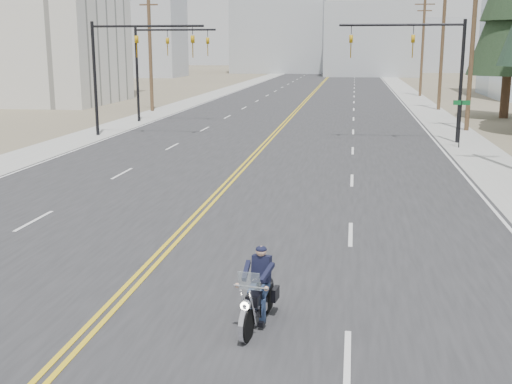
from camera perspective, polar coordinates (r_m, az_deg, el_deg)
The scene contains 17 objects.
road at distance 76.79m, azimuth 4.94°, elevation 8.59°, with size 20.00×200.00×0.01m, color #303033.
sidewalk_left at distance 78.38m, azimuth -3.57°, elevation 8.70°, with size 3.00×200.00×0.01m, color #A5A5A0.
sidewalk_right at distance 76.91m, azimuth 13.61°, elevation 8.29°, with size 3.00×200.00×0.01m, color #A5A5A0.
traffic_mast_left at distance 40.89m, azimuth -11.56°, elevation 11.76°, with size 7.10×0.26×7.00m.
traffic_mast_right at distance 38.66m, azimuth 14.88°, elevation 11.56°, with size 7.10×0.26×7.00m.
traffic_mast_far at distance 48.59m, azimuth -8.66°, elevation 11.90°, with size 6.10×0.26×7.00m.
street_sign at distance 37.08m, azimuth 17.75°, elevation 6.50°, with size 0.90×0.06×2.62m.
utility_pole_c at distance 45.08m, azimuth 18.69°, elevation 12.44°, with size 2.20×0.30×11.00m.
utility_pole_d at distance 59.92m, azimuth 16.25°, elevation 12.73°, with size 2.20×0.30×11.50m.
utility_pole_e at distance 76.82m, azimuth 14.60°, elevation 12.52°, with size 2.20×0.30×11.00m.
utility_pole_left at distance 57.17m, azimuth -9.40°, elevation 12.58°, with size 2.20×0.30×10.50m.
haze_bldg_a at distance 127.97m, azimuth -9.94°, elevation 14.99°, with size 14.00×12.00×22.00m, color #B7BCC6.
haze_bldg_b at distance 131.49m, azimuth 10.20°, elevation 13.17°, with size 18.00×14.00×14.00m, color #ADB2B7.
haze_bldg_d at distance 147.62m, azimuth 2.08°, elevation 15.61°, with size 20.00×15.00×26.00m, color #ADB2B7.
haze_bldg_e at distance 157.72m, azimuth 16.30°, elevation 12.39°, with size 14.00×14.00×12.00m, color #B7BCC6.
haze_bldg_f at distance 147.12m, azimuth -13.71°, elevation 13.33°, with size 12.00×12.00×16.00m, color #ADB2B7.
motorcyclist at distance 12.73m, azimuth 0.12°, elevation -8.58°, with size 0.87×2.03×1.58m, color black, non-canonical shape.
Camera 1 is at (4.96, -6.44, 5.41)m, focal length 45.00 mm.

